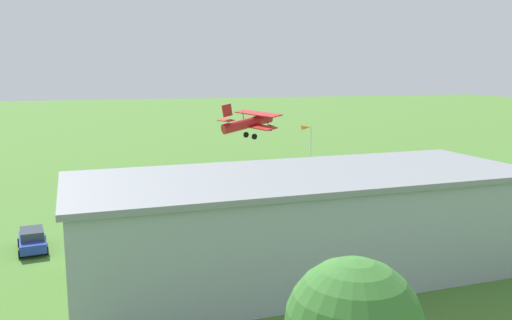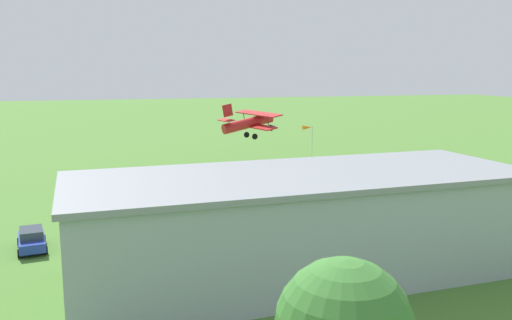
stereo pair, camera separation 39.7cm
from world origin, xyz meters
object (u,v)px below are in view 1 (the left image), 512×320
(person_walking_on_apron, at_px, (389,198))
(biplane, at_px, (250,122))
(hangar, at_px, (304,223))
(person_beside_truck, at_px, (183,209))
(person_at_fence_line, at_px, (109,224))
(car_blue, at_px, (32,240))
(person_by_parked_cars, at_px, (388,200))
(windsock, at_px, (307,131))

(person_walking_on_apron, bearing_deg, biplane, -41.50)
(hangar, height_order, person_beside_truck, hangar)
(person_at_fence_line, height_order, person_beside_truck, person_beside_truck)
(person_at_fence_line, bearing_deg, person_walking_on_apron, -176.88)
(hangar, relative_size, car_blue, 6.82)
(car_blue, xyz_separation_m, person_at_fence_line, (-5.67, -2.70, -0.01))
(hangar, height_order, person_by_parked_cars, hangar)
(biplane, relative_size, person_by_parked_cars, 4.92)
(car_blue, distance_m, person_at_fence_line, 6.28)
(biplane, relative_size, person_walking_on_apron, 5.01)
(car_blue, bearing_deg, hangar, 150.96)
(person_by_parked_cars, xyz_separation_m, windsock, (0.60, -19.93, 4.74))
(person_at_fence_line, bearing_deg, biplane, -142.92)
(hangar, relative_size, biplane, 3.59)
(car_blue, distance_m, windsock, 39.66)
(car_blue, height_order, person_by_parked_cars, person_by_parked_cars)
(hangar, xyz_separation_m, person_walking_on_apron, (-14.94, -14.23, -2.59))
(person_walking_on_apron, relative_size, windsock, 0.27)
(biplane, relative_size, person_beside_truck, 5.09)
(biplane, distance_m, car_blue, 26.73)
(person_by_parked_cars, height_order, windsock, windsock)
(person_beside_truck, bearing_deg, person_by_parked_cars, 173.07)
(person_at_fence_line, relative_size, person_walking_on_apron, 0.98)
(car_blue, xyz_separation_m, windsock, (-31.74, -23.29, 4.77))
(biplane, bearing_deg, person_by_parked_cars, 134.59)
(person_walking_on_apron, height_order, windsock, windsock)
(person_by_parked_cars, distance_m, person_walking_on_apron, 1.07)
(biplane, relative_size, windsock, 1.35)
(person_by_parked_cars, distance_m, person_at_fence_line, 26.69)
(person_at_fence_line, bearing_deg, windsock, -141.71)
(hangar, bearing_deg, car_blue, -29.04)
(person_beside_truck, height_order, person_walking_on_apron, person_walking_on_apron)
(person_beside_truck, bearing_deg, windsock, -137.84)
(person_by_parked_cars, distance_m, person_beside_truck, 20.09)
(person_by_parked_cars, relative_size, person_beside_truck, 1.04)
(biplane, bearing_deg, hangar, 82.47)
(person_by_parked_cars, xyz_separation_m, person_beside_truck, (19.94, -2.42, -0.03))
(person_beside_truck, xyz_separation_m, windsock, (-19.34, -17.51, 4.78))
(person_beside_truck, relative_size, person_walking_on_apron, 0.98)
(hangar, distance_m, windsock, 36.08)
(person_walking_on_apron, bearing_deg, person_beside_truck, -4.41)
(hangar, height_order, person_walking_on_apron, hangar)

